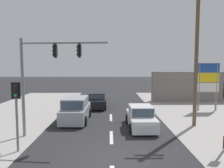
% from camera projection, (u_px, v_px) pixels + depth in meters
% --- Properties ---
extents(ground_plane, '(140.00, 140.00, 0.00)m').
position_uv_depth(ground_plane, '(112.00, 158.00, 10.37)').
color(ground_plane, '#28282B').
extents(lane_dash_mid, '(0.20, 2.40, 0.01)m').
position_uv_depth(lane_dash_mid, '(111.00, 137.00, 13.36)').
color(lane_dash_mid, silver).
rests_on(lane_dash_mid, ground).
extents(lane_dash_far, '(0.20, 2.40, 0.01)m').
position_uv_depth(lane_dash_far, '(111.00, 117.00, 18.34)').
color(lane_dash_far, silver).
rests_on(lane_dash_far, ground).
extents(utility_pole_midground_right, '(1.80, 0.26, 10.40)m').
position_uv_depth(utility_pole_midground_right, '(197.00, 50.00, 15.40)').
color(utility_pole_midground_right, brown).
rests_on(utility_pole_midground_right, ground).
extents(traffic_signal_mast, '(5.27, 0.68, 6.00)m').
position_uv_depth(traffic_signal_mast, '(43.00, 69.00, 13.03)').
color(traffic_signal_mast, slate).
rests_on(traffic_signal_mast, ground).
extents(pedestal_signal_left_kerb, '(0.44, 0.30, 3.56)m').
position_uv_depth(pedestal_signal_left_kerb, '(16.00, 105.00, 10.90)').
color(pedestal_signal_left_kerb, slate).
rests_on(pedestal_signal_left_kerb, ground).
extents(shopping_plaza_sign, '(2.10, 0.16, 4.60)m').
position_uv_depth(shopping_plaza_sign, '(208.00, 80.00, 20.85)').
color(shopping_plaza_sign, slate).
rests_on(shopping_plaza_sign, ground).
extents(shopfront_wall_far, '(12.00, 1.00, 3.60)m').
position_uv_depth(shopfront_wall_far, '(202.00, 87.00, 26.27)').
color(shopfront_wall_far, gray).
rests_on(shopfront_wall_far, ground).
extents(sedan_oncoming_mid, '(1.93, 4.26, 1.56)m').
position_uv_depth(sedan_oncoming_mid, '(141.00, 118.00, 15.33)').
color(sedan_oncoming_mid, silver).
rests_on(sedan_oncoming_mid, ground).
extents(suv_crossing_left, '(2.13, 4.57, 1.90)m').
position_uv_depth(suv_crossing_left, '(76.00, 110.00, 17.13)').
color(suv_crossing_left, '#A3A8AD').
rests_on(suv_crossing_left, ground).
extents(sedan_receding_far, '(1.96, 4.27, 1.56)m').
position_uv_depth(sedan_receding_far, '(97.00, 101.00, 22.58)').
color(sedan_receding_far, black).
rests_on(sedan_receding_far, ground).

